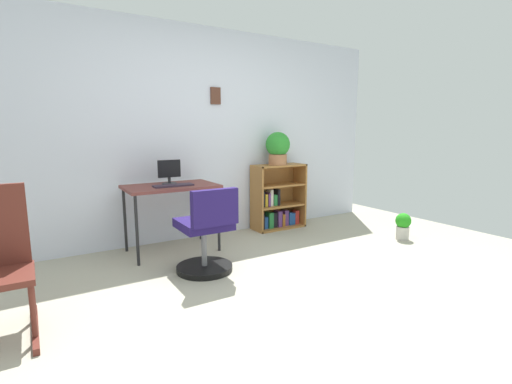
# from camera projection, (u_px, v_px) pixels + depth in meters

# --- Properties ---
(ground_plane) EXTENTS (6.24, 6.24, 0.00)m
(ground_plane) POSITION_uv_depth(u_px,v_px,m) (311.00, 301.00, 2.84)
(ground_plane) COLOR #A49F8C
(wall_back) EXTENTS (5.20, 0.12, 2.48)m
(wall_back) POSITION_uv_depth(u_px,v_px,m) (198.00, 135.00, 4.44)
(wall_back) COLOR silver
(wall_back) RESTS_ON ground_plane
(desk) EXTENTS (0.94, 0.58, 0.72)m
(desk) POSITION_uv_depth(u_px,v_px,m) (171.00, 191.00, 3.92)
(desk) COLOR brown
(desk) RESTS_ON ground_plane
(monitor) EXTENTS (0.25, 0.16, 0.26)m
(monitor) POSITION_uv_depth(u_px,v_px,m) (169.00, 172.00, 3.97)
(monitor) COLOR #262628
(monitor) RESTS_ON desk
(keyboard) EXTENTS (0.41, 0.14, 0.02)m
(keyboard) POSITION_uv_depth(u_px,v_px,m) (173.00, 185.00, 3.83)
(keyboard) COLOR #342736
(keyboard) RESTS_ON desk
(office_chair) EXTENTS (0.52, 0.55, 0.80)m
(office_chair) POSITION_uv_depth(u_px,v_px,m) (206.00, 237.00, 3.36)
(office_chair) COLOR black
(office_chair) RESTS_ON ground_plane
(bookshelf_low) EXTENTS (0.71, 0.30, 0.85)m
(bookshelf_low) POSITION_uv_depth(u_px,v_px,m) (276.00, 200.00, 4.94)
(bookshelf_low) COLOR #9B6530
(bookshelf_low) RESTS_ON ground_plane
(potted_plant_on_shelf) EXTENTS (0.32, 0.32, 0.42)m
(potted_plant_on_shelf) POSITION_uv_depth(u_px,v_px,m) (278.00, 147.00, 4.77)
(potted_plant_on_shelf) COLOR #9E6642
(potted_plant_on_shelf) RESTS_ON bookshelf_low
(potted_plant_floor) EXTENTS (0.18, 0.18, 0.32)m
(potted_plant_floor) POSITION_uv_depth(u_px,v_px,m) (403.00, 225.00, 4.43)
(potted_plant_floor) COLOR #B7B2A8
(potted_plant_floor) RESTS_ON ground_plane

